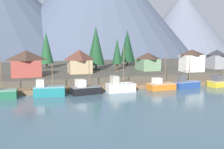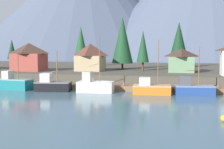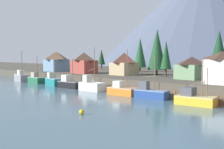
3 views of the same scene
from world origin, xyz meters
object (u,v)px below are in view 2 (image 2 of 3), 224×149
fishing_boat_black (52,85)px  fishing_boat_orange (151,89)px  channel_buoy (224,118)px  conifer_near_left (12,49)px  conifer_mid_right (143,46)px  house_red (29,57)px  fishing_boat_white (94,85)px  fishing_boat_teal (15,83)px  fishing_boat_blue (193,89)px  house_tan (90,57)px  house_green (181,60)px  conifer_near_right (179,42)px  conifer_back_left (122,40)px  conifer_mid_left (81,44)px

fishing_boat_black → fishing_boat_orange: 17.83m
channel_buoy → conifer_near_left: bearing=136.0°
conifer_mid_right → house_red: bearing=-165.3°
fishing_boat_white → house_red: fishing_boat_white is taller
house_red → channel_buoy: size_ratio=10.50×
fishing_boat_orange → channel_buoy: bearing=-67.1°
fishing_boat_teal → conifer_mid_right: conifer_mid_right is taller
fishing_boat_blue → house_tan: bearing=135.0°
conifer_mid_right → conifer_near_left: bearing=158.3°
fishing_boat_white → house_green: bearing=48.1°
fishing_boat_teal → fishing_boat_black: bearing=7.7°
conifer_near_right → conifer_back_left: bearing=-144.6°
channel_buoy → conifer_mid_right: bearing=109.3°
house_red → conifer_near_left: bearing=127.8°
conifer_near_left → conifer_mid_right: conifer_mid_right is taller
conifer_near_left → conifer_near_right: (52.68, -4.58, 1.95)m
fishing_boat_white → house_tan: size_ratio=1.50×
conifer_mid_left → channel_buoy: (32.93, -51.06, -8.67)m
fishing_boat_blue → conifer_mid_left: bearing=124.5°
fishing_boat_white → house_red: 24.30m
conifer_near_left → fishing_boat_white: bearing=-44.5°
house_red → fishing_boat_teal: bearing=-72.8°
fishing_boat_black → conifer_mid_left: size_ratio=0.63×
fishing_boat_black → fishing_boat_blue: bearing=-7.7°
house_tan → channel_buoy: house_tan is taller
house_tan → channel_buoy: 43.56m
conifer_mid_left → channel_buoy: size_ratio=16.50×
conifer_back_left → house_green: bearing=-21.9°
house_red → conifer_back_left: bearing=27.1°
fishing_boat_white → house_red: bearing=143.1°
house_tan → conifer_back_left: (6.29, 6.76, 4.03)m
fishing_boat_black → fishing_boat_white: bearing=-5.9°
fishing_boat_orange → fishing_boat_blue: (6.90, 0.19, 0.09)m
fishing_boat_white → conifer_back_left: 25.26m
house_red → channel_buoy: bearing=-39.0°
fishing_boat_teal → fishing_boat_orange: size_ratio=0.73×
house_tan → fishing_boat_teal: bearing=-119.2°
house_green → conifer_mid_left: 32.34m
conifer_mid_right → channel_buoy: 41.34m
conifer_back_left → channel_buoy: bearing=-65.6°
fishing_boat_black → conifer_near_left: bearing=120.3°
fishing_boat_white → conifer_mid_right: size_ratio=1.05×
house_green → conifer_mid_left: bearing=152.2°
conifer_near_right → conifer_mid_right: (-8.04, -13.18, -1.24)m
house_green → conifer_mid_left: (-28.39, 15.00, 3.87)m
fishing_boat_white → fishing_boat_blue: 16.84m
fishing_boat_white → house_tan: bearing=106.7°
conifer_near_left → conifer_mid_left: bearing=-11.3°
house_tan → house_red: 14.22m
fishing_boat_white → conifer_mid_left: bearing=110.0°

